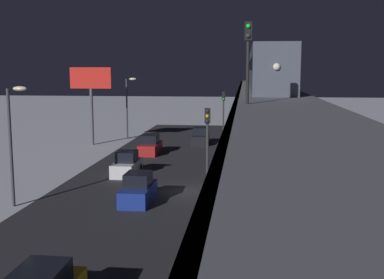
% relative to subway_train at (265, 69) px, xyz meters
% --- Properties ---
extents(ground_plane, '(240.00, 240.00, 0.00)m').
position_rel_subway_train_xyz_m(ground_plane, '(5.81, 15.00, -8.74)').
color(ground_plane, silver).
extents(avenue_asphalt, '(11.00, 81.90, 0.01)m').
position_rel_subway_train_xyz_m(avenue_asphalt, '(10.18, 15.00, -8.74)').
color(avenue_asphalt, '#28282D').
rests_on(avenue_asphalt, ground_plane).
extents(elevated_railway, '(5.00, 81.90, 6.96)m').
position_rel_subway_train_xyz_m(elevated_railway, '(0.09, 15.00, -2.70)').
color(elevated_railway, slate).
rests_on(elevated_railway, ground_plane).
extents(subway_train, '(2.94, 36.87, 3.40)m').
position_rel_subway_train_xyz_m(subway_train, '(0.00, 0.00, 0.00)').
color(subway_train, '#4C5160').
rests_on(subway_train, elevated_railway).
extents(rail_signal, '(0.36, 0.41, 4.00)m').
position_rel_subway_train_xyz_m(rail_signal, '(1.78, 24.33, 0.95)').
color(rail_signal, black).
rests_on(rail_signal, elevated_railway).
extents(sedan_white, '(1.91, 4.18, 1.97)m').
position_rel_subway_train_xyz_m(sedan_white, '(11.58, 10.04, -7.96)').
color(sedan_white, silver).
rests_on(sedan_white, ground_plane).
extents(sedan_black, '(1.80, 4.24, 1.97)m').
position_rel_subway_train_xyz_m(sedan_black, '(6.98, -7.01, -7.94)').
color(sedan_black, black).
rests_on(sedan_black, ground_plane).
extents(sedan_red, '(1.80, 4.44, 1.97)m').
position_rel_subway_train_xyz_m(sedan_red, '(11.58, -0.02, -7.94)').
color(sedan_red, '#A51E1E').
rests_on(sedan_red, ground_plane).
extents(sedan_blue, '(1.80, 4.18, 1.97)m').
position_rel_subway_train_xyz_m(sedan_blue, '(8.78, 18.16, -7.94)').
color(sedan_blue, navy).
rests_on(sedan_blue, ground_plane).
extents(traffic_light_near, '(0.32, 0.44, 6.40)m').
position_rel_subway_train_xyz_m(traffic_light_near, '(4.08, 20.14, -4.54)').
color(traffic_light_near, '#2D2D2D').
rests_on(traffic_light_near, ground_plane).
extents(traffic_light_mid, '(0.32, 0.44, 6.40)m').
position_rel_subway_train_xyz_m(traffic_light_mid, '(4.08, -1.04, -4.54)').
color(traffic_light_mid, '#2D2D2D').
rests_on(traffic_light_mid, ground_plane).
extents(commercial_billboard, '(4.80, 0.36, 8.90)m').
position_rel_subway_train_xyz_m(commercial_billboard, '(19.43, -5.20, -1.91)').
color(commercial_billboard, '#4C4C51').
rests_on(commercial_billboard, ground_plane).
extents(street_lamp_near, '(1.35, 0.44, 7.65)m').
position_rel_subway_train_xyz_m(street_lamp_near, '(16.25, 20.00, -3.93)').
color(street_lamp_near, '#38383D').
rests_on(street_lamp_near, ground_plane).
extents(street_lamp_far, '(1.35, 0.44, 7.65)m').
position_rel_subway_train_xyz_m(street_lamp_far, '(16.25, -10.00, -3.93)').
color(street_lamp_far, '#38383D').
rests_on(street_lamp_far, ground_plane).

